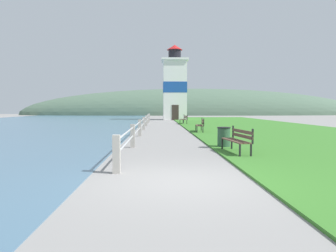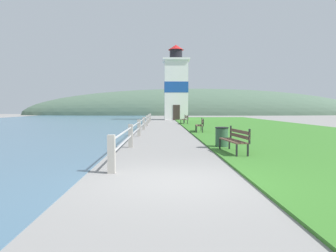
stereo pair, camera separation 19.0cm
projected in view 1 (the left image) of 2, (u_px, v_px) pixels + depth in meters
ground_plane at (181, 182)px, 7.10m from camera, size 160.00×160.00×0.00m
grass_verge at (258, 127)px, 26.36m from camera, size 12.00×57.18×0.06m
seawall_railing at (144, 122)px, 23.68m from camera, size 0.18×31.58×0.95m
park_bench_near at (238, 139)px, 11.38m from camera, size 0.67×1.99×0.94m
park_bench_midway at (201, 124)px, 21.34m from camera, size 0.61×1.92×0.94m
park_bench_far at (184, 119)px, 32.35m from camera, size 0.63×2.01×0.94m
lighthouse at (175, 87)px, 44.05m from camera, size 3.53×3.53×10.04m
trash_bin at (224, 137)px, 13.12m from camera, size 0.54×0.54×0.84m
distant_hillside at (194, 115)px, 75.33m from camera, size 80.00×16.00×12.00m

